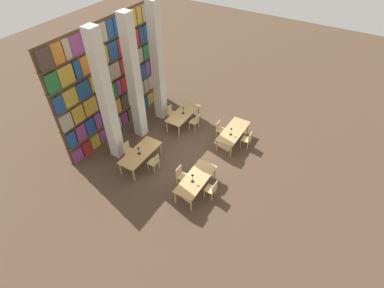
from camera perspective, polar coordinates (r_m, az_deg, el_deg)
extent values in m
plane|color=#4C3828|center=(14.17, -0.49, -1.77)|extent=(40.00, 40.00, 0.00)
cube|color=brown|center=(14.72, -14.76, 11.95)|extent=(6.82, 0.06, 5.50)
cube|color=brown|center=(16.20, -13.11, 3.59)|extent=(6.82, 0.35, 0.03)
cube|color=#84387A|center=(14.54, -21.06, -1.91)|extent=(0.51, 0.20, 0.67)
cube|color=maroon|center=(14.77, -19.52, -0.65)|extent=(0.49, 0.20, 0.67)
cube|color=#B7932D|center=(15.00, -18.07, 0.54)|extent=(0.50, 0.20, 0.67)
cube|color=#84387A|center=(15.27, -16.57, 1.78)|extent=(0.54, 0.20, 0.67)
cube|color=orange|center=(15.52, -15.28, 2.83)|extent=(0.42, 0.20, 0.67)
cube|color=tan|center=(15.78, -14.07, 3.82)|extent=(0.44, 0.20, 0.67)
cube|color=#84387A|center=(16.05, -12.91, 4.77)|extent=(0.41, 0.20, 0.67)
cube|color=#47382D|center=(16.39, -11.53, 5.88)|extent=(0.64, 0.20, 0.67)
cube|color=orange|center=(16.67, -10.47, 6.73)|extent=(0.25, 0.20, 0.67)
cube|color=navy|center=(16.97, -9.41, 7.58)|extent=(0.65, 0.20, 0.67)
cube|color=#B7932D|center=(17.36, -8.13, 8.59)|extent=(0.50, 0.20, 0.67)
cube|color=#47382D|center=(17.64, -7.24, 9.29)|extent=(0.26, 0.20, 0.67)
cube|color=#84387A|center=(17.90, -6.48, 9.89)|extent=(0.37, 0.20, 0.67)
cube|color=brown|center=(15.67, -13.62, 6.21)|extent=(6.82, 0.35, 0.03)
cube|color=navy|center=(13.92, -22.13, 0.87)|extent=(0.43, 0.20, 0.76)
cube|color=#84387A|center=(14.15, -20.56, 2.10)|extent=(0.50, 0.20, 0.76)
cube|color=navy|center=(14.39, -19.00, 3.32)|extent=(0.48, 0.20, 0.76)
cube|color=#84387A|center=(14.63, -17.67, 4.35)|extent=(0.35, 0.20, 0.76)
cube|color=navy|center=(14.84, -16.51, 5.25)|extent=(0.46, 0.20, 0.76)
cube|color=maroon|center=(15.06, -15.43, 6.09)|extent=(0.25, 0.20, 0.76)
cube|color=#B7932D|center=(15.30, -14.33, 6.92)|extent=(0.55, 0.20, 0.76)
cube|color=#47382D|center=(15.61, -12.97, 7.96)|extent=(0.41, 0.20, 0.76)
cube|color=tan|center=(15.86, -11.97, 8.72)|extent=(0.30, 0.20, 0.76)
cube|color=#B7932D|center=(16.11, -11.02, 9.43)|extent=(0.37, 0.20, 0.76)
cube|color=tan|center=(16.40, -9.95, 10.23)|extent=(0.50, 0.20, 0.76)
cube|color=tan|center=(16.70, -8.95, 10.97)|extent=(0.32, 0.20, 0.76)
cube|color=tan|center=(16.97, -8.07, 11.61)|extent=(0.41, 0.20, 0.76)
cube|color=tan|center=(17.31, -7.02, 12.37)|extent=(0.58, 0.20, 0.76)
cube|color=brown|center=(15.17, -14.17, 9.02)|extent=(6.82, 0.35, 0.03)
cube|color=tan|center=(13.41, -22.96, 3.93)|extent=(0.53, 0.20, 0.76)
cube|color=#B7932D|center=(13.68, -21.04, 5.36)|extent=(0.57, 0.20, 0.76)
cube|color=#B7932D|center=(14.02, -18.96, 6.90)|extent=(0.69, 0.20, 0.76)
cube|color=#47382D|center=(14.36, -17.10, 8.26)|extent=(0.60, 0.20, 0.76)
cube|color=#236B38|center=(14.73, -15.31, 9.54)|extent=(0.66, 0.20, 0.76)
cube|color=#84387A|center=(15.02, -14.00, 10.47)|extent=(0.26, 0.20, 0.76)
cube|color=maroon|center=(15.29, -12.84, 11.29)|extent=(0.59, 0.20, 0.76)
cube|color=navy|center=(15.73, -11.16, 12.46)|extent=(0.69, 0.20, 0.76)
cube|color=navy|center=(16.16, -9.61, 13.51)|extent=(0.51, 0.20, 0.76)
cube|color=#84387A|center=(16.45, -8.66, 14.15)|extent=(0.28, 0.20, 0.76)
cube|color=navy|center=(16.78, -7.60, 14.85)|extent=(0.55, 0.20, 0.76)
cube|color=#236B38|center=(17.06, -6.75, 15.41)|extent=(0.15, 0.20, 0.76)
cube|color=brown|center=(14.71, -14.77, 12.00)|extent=(6.82, 0.35, 0.03)
cube|color=navy|center=(12.90, -24.16, 6.94)|extent=(0.44, 0.20, 0.72)
cube|color=#B7932D|center=(13.16, -22.34, 8.23)|extent=(0.64, 0.20, 0.72)
cube|color=navy|center=(13.49, -20.20, 9.71)|extent=(0.68, 0.20, 0.72)
cube|color=#B7932D|center=(13.88, -18.02, 11.19)|extent=(0.63, 0.20, 0.72)
cube|color=navy|center=(14.21, -16.31, 12.34)|extent=(0.42, 0.20, 0.72)
cube|color=tan|center=(14.55, -14.74, 13.37)|extent=(0.65, 0.20, 0.72)
cube|color=maroon|center=(14.93, -13.13, 14.41)|extent=(0.46, 0.20, 0.72)
cube|color=#84387A|center=(15.27, -11.77, 15.27)|extent=(0.50, 0.20, 0.72)
cube|color=tan|center=(15.66, -10.35, 16.15)|extent=(0.61, 0.20, 0.72)
cube|color=#236B38|center=(16.10, -8.85, 17.07)|extent=(0.53, 0.20, 0.72)
cube|color=navy|center=(16.54, -7.46, 17.90)|extent=(0.57, 0.20, 0.72)
cube|color=brown|center=(14.29, -15.42, 15.17)|extent=(6.82, 0.35, 0.03)
cube|color=#236B38|center=(12.46, -25.21, 10.56)|extent=(0.53, 0.20, 0.77)
cube|color=#B7932D|center=(12.76, -23.04, 11.98)|extent=(0.68, 0.20, 0.77)
cube|color=navy|center=(13.05, -21.18, 13.17)|extent=(0.30, 0.20, 0.77)
cube|color=orange|center=(13.27, -19.92, 13.96)|extent=(0.43, 0.20, 0.77)
cube|color=#B7932D|center=(13.48, -18.70, 14.71)|extent=(0.30, 0.20, 0.77)
cube|color=#236B38|center=(13.70, -17.57, 15.41)|extent=(0.33, 0.20, 0.77)
cube|color=#B7932D|center=(13.93, -16.46, 16.07)|extent=(0.33, 0.20, 0.77)
cube|color=navy|center=(14.22, -15.08, 16.89)|extent=(0.55, 0.20, 0.77)
cube|color=maroon|center=(14.53, -13.76, 17.65)|extent=(0.32, 0.20, 0.77)
cube|color=#47382D|center=(14.84, -12.49, 18.37)|extent=(0.59, 0.20, 0.77)
cube|color=maroon|center=(15.25, -10.91, 19.26)|extent=(0.49, 0.20, 0.77)
cube|color=navy|center=(15.55, -9.84, 19.83)|extent=(0.27, 0.20, 0.77)
cube|color=navy|center=(15.88, -8.74, 20.42)|extent=(0.59, 0.20, 0.77)
cube|color=navy|center=(16.25, -7.55, 21.04)|extent=(0.38, 0.20, 0.77)
cube|color=brown|center=(13.93, -16.13, 18.51)|extent=(6.82, 0.35, 0.03)
cube|color=#47382D|center=(12.08, -26.39, 14.29)|extent=(0.58, 0.20, 0.77)
cube|color=orange|center=(12.34, -24.45, 15.46)|extent=(0.45, 0.20, 0.77)
cube|color=tan|center=(12.57, -22.95, 16.34)|extent=(0.29, 0.20, 0.77)
cube|color=#84387A|center=(12.81, -21.41, 17.23)|extent=(0.57, 0.20, 0.77)
cube|color=tan|center=(13.19, -19.21, 18.46)|extent=(0.64, 0.20, 0.77)
cube|color=tan|center=(13.60, -17.10, 19.60)|extent=(0.56, 0.20, 0.77)
cube|color=navy|center=(13.92, -15.58, 20.40)|extent=(0.37, 0.20, 0.77)
cube|color=navy|center=(14.30, -13.92, 21.25)|extent=(0.68, 0.20, 0.77)
cube|color=#B7932D|center=(14.82, -11.82, 22.28)|extent=(0.69, 0.20, 0.77)
cube|color=#B7932D|center=(15.23, -10.30, 23.01)|extent=(0.33, 0.20, 0.77)
cube|color=tan|center=(15.59, -9.05, 23.59)|extent=(0.53, 0.20, 0.77)
cube|color=orange|center=(15.96, -7.85, 24.13)|extent=(0.36, 0.20, 0.77)
cube|color=beige|center=(12.76, -16.01, 8.04)|extent=(0.48, 0.48, 6.00)
cube|color=beige|center=(13.79, -10.97, 11.67)|extent=(0.48, 0.48, 6.00)
cube|color=beige|center=(14.96, -6.58, 14.69)|extent=(0.48, 0.48, 6.00)
cube|color=tan|center=(12.11, 0.74, -6.65)|extent=(2.10, 0.88, 0.04)
cylinder|color=tan|center=(11.75, -0.20, -11.54)|extent=(0.07, 0.07, 0.69)
cylinder|color=tan|center=(12.85, 4.34, -5.55)|extent=(0.07, 0.07, 0.69)
cylinder|color=tan|center=(12.00, -3.19, -10.09)|extent=(0.07, 0.07, 0.69)
cylinder|color=tan|center=(13.07, 1.54, -4.35)|extent=(0.07, 0.07, 0.69)
cylinder|color=tan|center=(12.25, 2.36, -9.52)|extent=(0.04, 0.04, 0.43)
cylinder|color=tan|center=(12.46, 3.18, -8.40)|extent=(0.04, 0.04, 0.43)
cylinder|color=tan|center=(12.16, 3.77, -10.15)|extent=(0.04, 0.04, 0.43)
cylinder|color=tan|center=(12.36, 4.58, -9.02)|extent=(0.04, 0.04, 0.43)
cube|color=tan|center=(12.13, 3.52, -8.58)|extent=(0.42, 0.40, 0.04)
cube|color=tan|center=(11.90, 4.35, -8.22)|extent=(0.40, 0.03, 0.42)
cylinder|color=tan|center=(12.77, -0.71, -6.65)|extent=(0.04, 0.04, 0.43)
cylinder|color=tan|center=(12.57, -1.58, -7.70)|extent=(0.04, 0.04, 0.43)
cylinder|color=tan|center=(12.89, -2.00, -6.06)|extent=(0.04, 0.04, 0.43)
cylinder|color=tan|center=(12.70, -2.88, -7.09)|extent=(0.04, 0.04, 0.43)
cube|color=tan|center=(12.56, -1.81, -6.17)|extent=(0.42, 0.40, 0.04)
cube|color=tan|center=(12.46, -2.56, -5.13)|extent=(0.40, 0.03, 0.42)
cylinder|color=black|center=(11.98, 0.11, -7.15)|extent=(0.14, 0.14, 0.01)
cylinder|color=black|center=(11.84, 0.11, -6.57)|extent=(0.02, 0.02, 0.35)
cone|color=black|center=(11.69, 0.11, -5.88)|extent=(0.11, 0.11, 0.07)
cube|color=tan|center=(14.43, 7.92, 2.47)|extent=(2.10, 0.88, 0.04)
cylinder|color=tan|center=(13.89, 7.41, -1.35)|extent=(0.07, 0.07, 0.69)
cylinder|color=tan|center=(15.28, 10.57, 2.93)|extent=(0.07, 0.07, 0.69)
cylinder|color=tan|center=(14.10, 4.78, -0.31)|extent=(0.07, 0.07, 0.69)
cylinder|color=tan|center=(15.47, 8.13, 3.83)|extent=(0.07, 0.07, 0.69)
cylinder|color=tan|center=(14.53, 9.26, 0.04)|extent=(0.04, 0.04, 0.43)
cylinder|color=tan|center=(14.79, 9.84, 0.84)|extent=(0.04, 0.04, 0.43)
cylinder|color=tan|center=(14.45, 10.48, -0.43)|extent=(0.04, 0.04, 0.43)
cylinder|color=tan|center=(14.71, 11.04, 0.38)|extent=(0.04, 0.04, 0.43)
cube|color=tan|center=(14.46, 10.27, 0.90)|extent=(0.42, 0.40, 0.04)
cube|color=tan|center=(14.27, 11.05, 1.34)|extent=(0.40, 0.03, 0.42)
cylinder|color=tan|center=(15.05, 6.43, 2.12)|extent=(0.04, 0.04, 0.43)
cylinder|color=tan|center=(14.80, 5.81, 1.36)|extent=(0.04, 0.04, 0.43)
cylinder|color=tan|center=(15.16, 5.29, 2.55)|extent=(0.04, 0.04, 0.43)
cylinder|color=tan|center=(14.90, 4.65, 1.80)|extent=(0.04, 0.04, 0.43)
cube|color=tan|center=(14.83, 5.60, 2.65)|extent=(0.42, 0.40, 0.04)
cube|color=tan|center=(14.74, 5.02, 3.58)|extent=(0.40, 0.03, 0.42)
cylinder|color=black|center=(14.17, 7.38, 1.82)|extent=(0.14, 0.14, 0.01)
cylinder|color=black|center=(14.07, 7.43, 2.34)|extent=(0.02, 0.02, 0.32)
cone|color=black|center=(13.94, 7.50, 2.96)|extent=(0.11, 0.11, 0.07)
cube|color=tan|center=(13.37, -9.81, -1.61)|extent=(2.10, 0.88, 0.04)
cylinder|color=tan|center=(12.96, -11.05, -5.87)|extent=(0.07, 0.07, 0.69)
cylinder|color=tan|center=(13.97, -6.01, -0.89)|extent=(0.07, 0.07, 0.69)
cylinder|color=tan|center=(13.34, -13.43, -4.62)|extent=(0.07, 0.07, 0.69)
cylinder|color=tan|center=(14.32, -8.35, 0.14)|extent=(0.07, 0.07, 0.69)
cylinder|color=tan|center=(13.39, -8.37, -4.32)|extent=(0.04, 0.04, 0.43)
cylinder|color=tan|center=(13.57, -7.44, -3.39)|extent=(0.04, 0.04, 0.43)
cylinder|color=tan|center=(13.23, -7.20, -4.89)|extent=(0.04, 0.04, 0.43)
cylinder|color=tan|center=(13.41, -6.28, -3.94)|extent=(0.04, 0.04, 0.43)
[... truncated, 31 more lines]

